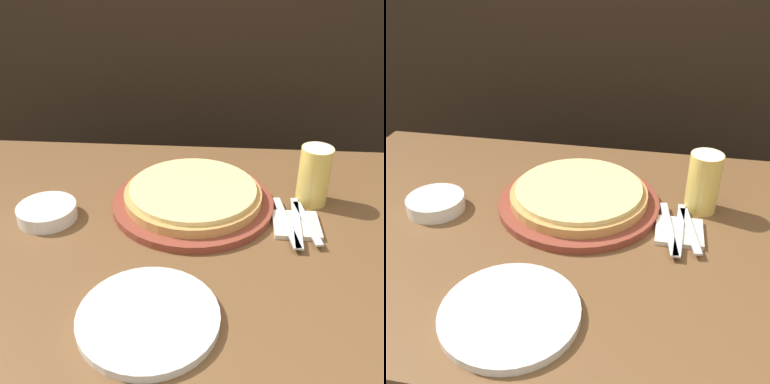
{
  "view_description": "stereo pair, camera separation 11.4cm",
  "coord_description": "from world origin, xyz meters",
  "views": [
    {
      "loc": [
        0.07,
        -0.88,
        1.34
      ],
      "look_at": [
        -0.0,
        0.1,
        0.76
      ],
      "focal_mm": 42.0,
      "sensor_mm": 36.0,
      "label": 1
    },
    {
      "loc": [
        0.19,
        -0.86,
        1.34
      ],
      "look_at": [
        -0.0,
        0.1,
        0.76
      ],
      "focal_mm": 42.0,
      "sensor_mm": 36.0,
      "label": 2
    }
  ],
  "objects": [
    {
      "name": "napkin_stack",
      "position": [
        0.25,
        0.03,
        0.73
      ],
      "size": [
        0.11,
        0.11,
        0.01
      ],
      "color": "beige",
      "rests_on": "dining_table"
    },
    {
      "name": "dining_table",
      "position": [
        0.0,
        0.0,
        0.36
      ],
      "size": [
        1.46,
        0.93,
        0.72
      ],
      "color": "brown",
      "rests_on": "ground_plane"
    },
    {
      "name": "beer_glass",
      "position": [
        0.31,
        0.15,
        0.81
      ],
      "size": [
        0.08,
        0.08,
        0.15
      ],
      "color": "#E5C65B",
      "rests_on": "dining_table"
    },
    {
      "name": "pizza_on_board",
      "position": [
        -0.0,
        0.1,
        0.75
      ],
      "size": [
        0.41,
        0.41,
        0.06
      ],
      "color": "brown",
      "rests_on": "dining_table"
    },
    {
      "name": "dinner_plate",
      "position": [
        -0.05,
        -0.3,
        0.73
      ],
      "size": [
        0.26,
        0.26,
        0.02
      ],
      "color": "silver",
      "rests_on": "dining_table"
    },
    {
      "name": "fork",
      "position": [
        0.23,
        0.03,
        0.74
      ],
      "size": [
        0.05,
        0.21,
        0.0
      ],
      "color": "silver",
      "rests_on": "napkin_stack"
    },
    {
      "name": "dinner_knife",
      "position": [
        0.25,
        0.03,
        0.74
      ],
      "size": [
        0.03,
        0.21,
        0.0
      ],
      "color": "silver",
      "rests_on": "napkin_stack"
    },
    {
      "name": "spoon",
      "position": [
        0.28,
        0.03,
        0.74
      ],
      "size": [
        0.05,
        0.18,
        0.0
      ],
      "color": "silver",
      "rests_on": "napkin_stack"
    },
    {
      "name": "side_bowl",
      "position": [
        -0.35,
        0.02,
        0.74
      ],
      "size": [
        0.14,
        0.14,
        0.04
      ],
      "color": "silver",
      "rests_on": "dining_table"
    }
  ]
}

